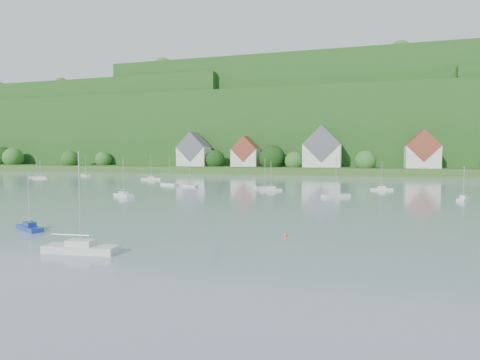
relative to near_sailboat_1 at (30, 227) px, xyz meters
name	(u,v)px	position (x,y,z in m)	size (l,w,h in m)	color
far_shore_strip	(314,169)	(14.19, 157.68, 1.11)	(600.00, 60.00, 3.00)	#264B1C
forested_ridge	(327,131)	(14.59, 226.25, 22.50)	(620.00, 181.22, 69.89)	#164415
village_building_0	(194,152)	(-40.81, 144.68, 9.12)	(14.00, 10.40, 16.00)	beige
village_building_1	(246,154)	(-15.81, 146.68, 8.36)	(12.00, 9.36, 14.00)	beige
village_building_2	(322,150)	(19.19, 145.68, 9.88)	(16.00, 11.44, 18.00)	beige
village_building_3	(422,152)	(59.19, 143.68, 9.04)	(13.00, 10.40, 15.50)	beige
near_sailboat_1	(30,227)	(0.00, 0.00, 0.00)	(4.84, 3.33, 6.42)	navy
near_sailboat_3	(81,248)	(12.50, -7.42, 0.07)	(6.68, 2.50, 8.81)	silver
mooring_buoy_3	(285,236)	(28.27, 4.70, -0.39)	(0.41, 0.41, 0.41)	orange
far_sailboat_cluster	(307,185)	(21.80, 74.35, -0.02)	(203.00, 70.74, 8.71)	silver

